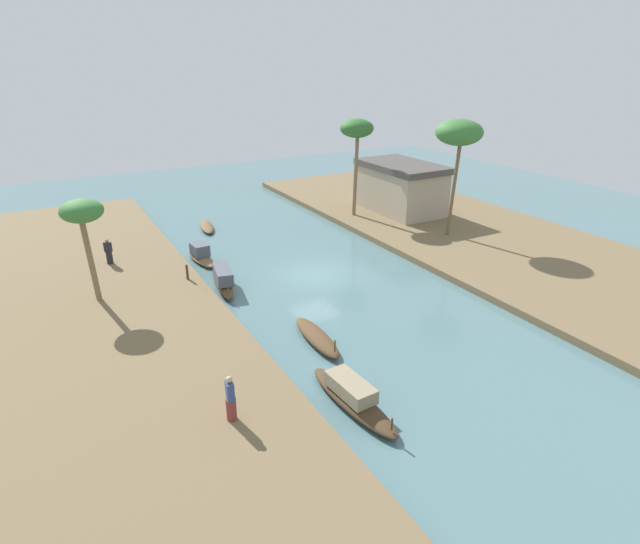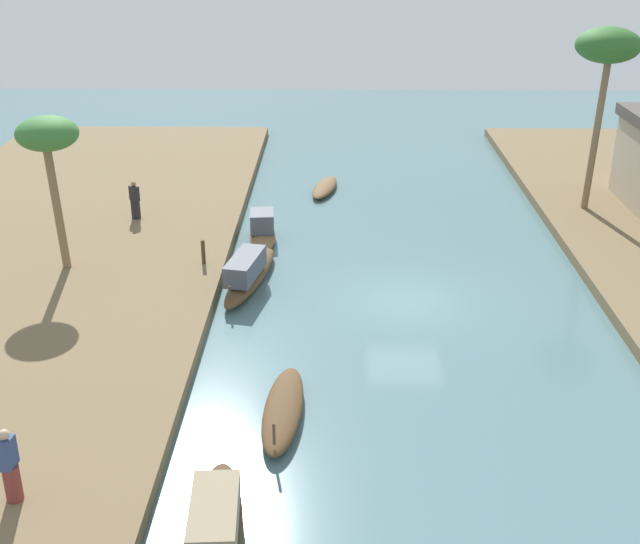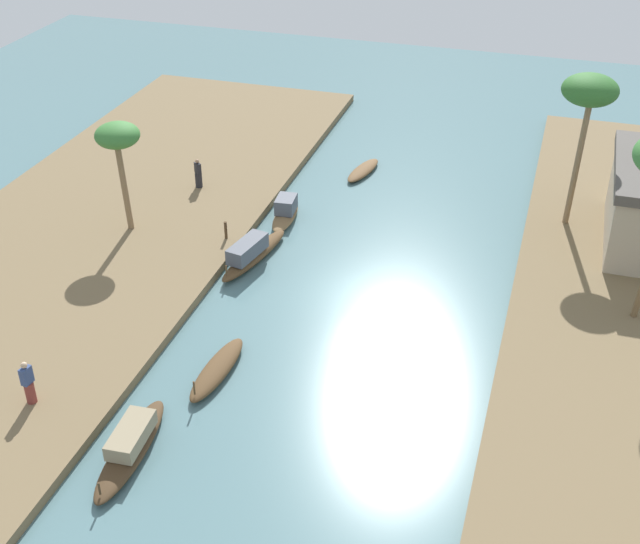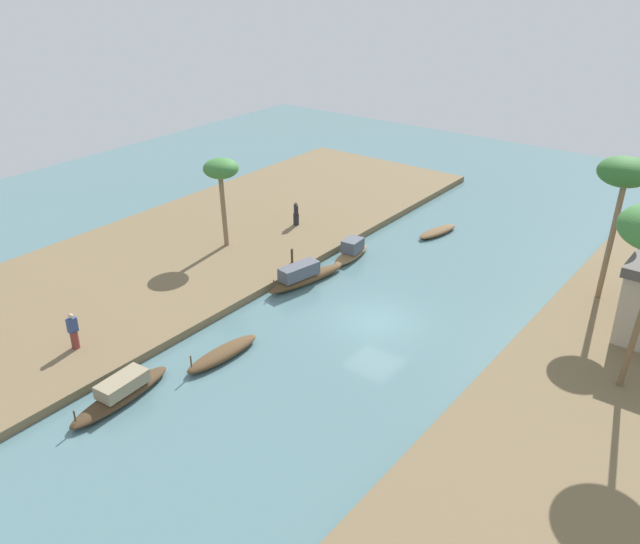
# 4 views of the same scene
# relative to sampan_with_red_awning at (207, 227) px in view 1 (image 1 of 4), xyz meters

# --- Properties ---
(river_water) EXTENTS (71.77, 71.77, 0.00)m
(river_water) POSITION_rel_sampan_with_red_awning_xyz_m (11.73, 2.87, -0.19)
(river_water) COLOR slate
(river_water) RESTS_ON ground
(riverbank_left) EXTENTS (45.10, 14.02, 0.41)m
(riverbank_left) POSITION_rel_sampan_with_red_awning_xyz_m (11.73, -10.47, 0.02)
(riverbank_left) COLOR brown
(riverbank_left) RESTS_ON ground
(riverbank_right) EXTENTS (45.10, 14.02, 0.41)m
(riverbank_right) POSITION_rel_sampan_with_red_awning_xyz_m (11.73, 16.21, 0.02)
(riverbank_right) COLOR brown
(riverbank_right) RESTS_ON ground
(sampan_with_red_awning) EXTENTS (3.48, 1.56, 0.37)m
(sampan_with_red_awning) POSITION_rel_sampan_with_red_awning_xyz_m (0.00, 0.00, 0.00)
(sampan_with_red_awning) COLOR brown
(sampan_with_red_awning) RESTS_ON river_water
(sampan_upstream_small) EXTENTS (4.11, 1.19, 1.02)m
(sampan_upstream_small) POSITION_rel_sampan_with_red_awning_xyz_m (18.73, -0.83, 0.06)
(sampan_upstream_small) COLOR brown
(sampan_upstream_small) RESTS_ON river_water
(sampan_near_left_bank) EXTENTS (5.27, 1.89, 1.26)m
(sampan_near_left_bank) POSITION_rel_sampan_with_red_awning_xyz_m (10.69, -2.48, 0.31)
(sampan_near_left_bank) COLOR brown
(sampan_near_left_bank) RESTS_ON river_water
(sampan_downstream_large) EXTENTS (3.54, 1.31, 1.12)m
(sampan_downstream_large) POSITION_rel_sampan_with_red_awning_xyz_m (6.26, -2.39, 0.23)
(sampan_downstream_large) COLOR brown
(sampan_downstream_large) RESTS_ON river_water
(sampan_open_hull) EXTENTS (5.10, 1.44, 1.02)m
(sampan_open_hull) POSITION_rel_sampan_with_red_awning_xyz_m (23.46, -1.92, 0.21)
(sampan_open_hull) COLOR #47331E
(sampan_open_hull) RESTS_ON river_water
(person_on_near_bank) EXTENTS (0.47, 0.40, 1.75)m
(person_on_near_bank) POSITION_rel_sampan_with_red_awning_xyz_m (22.52, -6.29, 1.00)
(person_on_near_bank) COLOR brown
(person_on_near_bank) RESTS_ON riverbank_left
(person_by_mooring) EXTENTS (0.52, 0.52, 1.57)m
(person_by_mooring) POSITION_rel_sampan_with_red_awning_xyz_m (4.95, -7.65, 0.89)
(person_by_mooring) COLOR #232328
(person_by_mooring) RESTS_ON riverbank_left
(mooring_post) EXTENTS (0.14, 0.14, 0.87)m
(mooring_post) POSITION_rel_sampan_with_red_awning_xyz_m (9.63, -4.19, 0.66)
(mooring_post) COLOR #4C3823
(mooring_post) RESTS_ON riverbank_left
(palm_tree_left_near) EXTENTS (2.06, 2.06, 5.35)m
(palm_tree_left_near) POSITION_rel_sampan_with_red_awning_xyz_m (10.03, -9.04, 4.82)
(palm_tree_left_near) COLOR #7F6647
(palm_tree_left_near) RESTS_ON riverbank_left
(palm_tree_right_tall) EXTENTS (2.55, 2.55, 7.42)m
(palm_tree_right_tall) POSITION_rel_sampan_with_red_awning_xyz_m (3.30, 11.13, 6.75)
(palm_tree_right_tall) COLOR #7F6647
(palm_tree_right_tall) RESTS_ON riverbank_right
(palm_tree_right_short) EXTENTS (3.13, 3.13, 7.92)m
(palm_tree_right_short) POSITION_rel_sampan_with_red_awning_xyz_m (10.73, 14.35, 7.19)
(palm_tree_right_short) COLOR brown
(palm_tree_right_short) RESTS_ON riverbank_right
(riverside_building) EXTENTS (7.41, 4.46, 3.89)m
(riverside_building) POSITION_rel_sampan_with_red_awning_xyz_m (4.15, 14.96, 2.19)
(riverside_building) COLOR tan
(riverside_building) RESTS_ON riverbank_right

